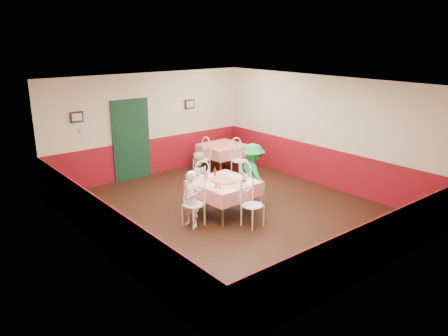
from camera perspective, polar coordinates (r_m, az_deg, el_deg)
floor at (r=9.72m, az=1.02°, el=-5.65°), size 7.00×7.00×0.00m
ceiling at (r=9.03m, az=1.11°, el=10.99°), size 7.00×7.00×0.00m
back_wall at (r=12.10m, az=-9.68°, el=5.58°), size 6.00×0.10×2.80m
front_wall at (r=7.08m, az=19.57°, el=-3.34°), size 6.00×0.10×2.80m
left_wall at (r=7.77m, az=-16.16°, el=-1.23°), size 0.10×7.00×2.80m
right_wall at (r=11.39m, az=12.77°, el=4.69°), size 0.10×7.00×2.80m
wainscot_back at (r=12.29m, az=-9.44°, el=1.45°), size 6.00×0.03×1.00m
wainscot_front at (r=7.43m, az=18.79°, el=-9.84°), size 6.00×0.03×1.00m
wainscot_left at (r=8.10m, az=-15.55°, el=-7.27°), size 0.03×7.00×1.00m
wainscot_right at (r=11.59m, az=12.43°, el=0.33°), size 0.03×7.00×1.00m
door at (r=11.86m, az=-12.00°, el=3.48°), size 0.96×0.06×2.10m
picture_left at (r=11.16m, az=-18.67°, el=6.33°), size 0.32×0.03×0.26m
picture_right at (r=12.66m, az=-4.49°, el=8.33°), size 0.32×0.03×0.26m
thermostat at (r=11.25m, az=-18.03°, el=4.65°), size 0.10×0.03×0.10m
main_table at (r=9.43m, az=0.00°, el=-3.93°), size 1.30×1.30×0.77m
second_table at (r=12.51m, az=-0.17°, el=1.36°), size 1.14×1.14×0.77m
chair_left at (r=8.89m, az=-4.04°, el=-4.79°), size 0.48×0.48×0.90m
chair_right at (r=9.97m, az=3.59°, el=-2.33°), size 0.43×0.43×0.90m
chair_far at (r=10.01m, az=-3.31°, el=-2.25°), size 0.47×0.47×0.90m
chair_near at (r=8.84m, az=3.76°, el=-4.90°), size 0.44×0.44×0.90m
chair_second_a at (r=12.05m, az=-2.96°, el=1.10°), size 0.43×0.43×0.90m
chair_second_b at (r=11.93m, az=2.08°, el=0.95°), size 0.43×0.43×0.90m
pizza at (r=9.26m, az=-0.03°, el=-1.68°), size 0.52×0.52×0.03m
plate_left at (r=9.03m, az=-1.98°, el=-2.26°), size 0.27×0.27×0.01m
plate_right at (r=9.57m, az=1.68°, el=-1.13°), size 0.27×0.27×0.01m
plate_far at (r=9.61m, az=-1.87°, el=-1.06°), size 0.27×0.27×0.01m
glass_a at (r=8.85m, az=-0.99°, el=-2.27°), size 0.07×0.07×0.13m
glass_b at (r=9.37m, az=2.65°, el=-1.13°), size 0.08×0.08×0.14m
glass_c at (r=9.44m, az=-2.37°, el=-0.96°), size 0.09×0.09×0.15m
beer_bottle at (r=9.61m, az=-1.21°, el=-0.47°), size 0.06×0.06×0.20m
shaker_a at (r=8.70m, az=-0.17°, el=-2.73°), size 0.04×0.04×0.09m
shaker_b at (r=8.76m, az=0.30°, el=-2.60°), size 0.04×0.04×0.09m
shaker_c at (r=8.77m, az=-0.54°, el=-2.57°), size 0.04×0.04×0.09m
menu_left at (r=8.78m, az=0.24°, el=-2.85°), size 0.38×0.45×0.00m
menu_right at (r=9.29m, az=3.42°, el=-1.76°), size 0.35×0.44×0.00m
wallet at (r=9.26m, az=2.58°, el=-1.73°), size 0.12×0.10×0.02m
diner_left at (r=8.81m, az=-4.31°, el=-4.07°), size 0.36×0.47×1.17m
diner_far at (r=9.99m, az=-3.51°, el=-1.31°), size 0.64×0.52×1.22m
diner_right at (r=9.92m, az=3.82°, el=-0.83°), size 0.69×1.00×1.43m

